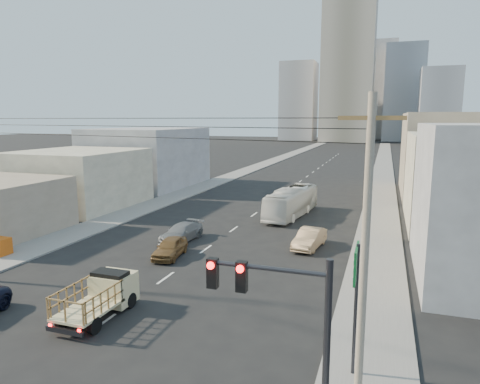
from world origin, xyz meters
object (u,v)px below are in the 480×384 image
Objects in this scene: flatbed_pickup at (100,294)px; green_sign at (356,278)px; city_bus at (292,202)px; sedan_tan at (310,238)px; sedan_brown at (170,247)px; traffic_signal at (286,328)px; utility_pole at (364,262)px; sedan_grey at (181,232)px.

green_sign is at bearing -5.63° from flatbed_pickup.
city_bus reaches higher than sedan_tan.
traffic_signal is (11.38, -15.14, 3.42)m from sedan_brown.
utility_pole reaches higher than sedan_brown.
sedan_grey is 19.86m from green_sign.
sedan_brown is 0.90× the size of sedan_tan.
city_bus is at bearing 105.99° from utility_pole.
utility_pole is (1.73, 2.51, 1.11)m from traffic_signal.
city_bus is 10.39m from sedan_tan.
city_bus is 2.20× the size of sedan_grey.
utility_pole is at bearing -42.17° from sedan_grey.
utility_pole reaches higher than flatbed_pickup.
utility_pole is at bearing -66.96° from city_bus.
flatbed_pickup is 0.99× the size of sedan_grey.
traffic_signal is at bearing -124.61° from utility_pole.
flatbed_pickup is 0.44× the size of utility_pole.
traffic_signal is (12.42, -18.93, 3.43)m from sedan_grey.
traffic_signal reaches higher than sedan_brown.
sedan_brown reaches higher than sedan_grey.
sedan_brown is at bearing 96.69° from flatbed_pickup.
traffic_signal is (2.74, -20.25, 3.38)m from sedan_tan.
sedan_tan is at bearing 97.71° from traffic_signal.
utility_pole is (13.11, -12.63, 4.53)m from sedan_brown.
sedan_tan is (8.64, 5.12, 0.05)m from sedan_brown.
sedan_tan is 0.85× the size of green_sign.
sedan_brown is at bearing -102.24° from city_bus.
traffic_signal is 1.20× the size of green_sign.
flatbed_pickup is at bearing 163.13° from utility_pole.
green_sign reaches higher than sedan_grey.
flatbed_pickup is 12.94m from sedan_grey.
utility_pole is (14.15, -16.42, 4.54)m from sedan_grey.
city_bus is 1.96× the size of green_sign.
sedan_grey is 22.15m from utility_pole.
traffic_signal is at bearing -30.82° from flatbed_pickup.
sedan_brown is (-1.05, 8.97, -0.44)m from flatbed_pickup.
sedan_tan is 18.84m from utility_pole.
sedan_brown is 0.77× the size of green_sign.
city_bus reaches higher than sedan_grey.
sedan_brown is at bearing -67.54° from sedan_grey.
flatbed_pickup reaches higher than sedan_grey.
traffic_signal reaches higher than flatbed_pickup.
flatbed_pickup is 1.15× the size of sedan_brown.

